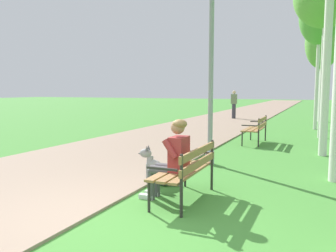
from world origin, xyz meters
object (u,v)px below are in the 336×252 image
at_px(dog_grey, 158,171).
at_px(birch_tree_fifth, 320,18).
at_px(pedestrian_distant, 234,105).
at_px(person_seated_on_near_bench, 172,157).
at_px(park_bench_mid, 256,127).
at_px(park_bench_near, 187,167).
at_px(birch_tree_sixth, 323,43).
at_px(lamp_post_near, 211,62).

distance_m(dog_grey, birch_tree_fifth, 11.65).
bearing_deg(pedestrian_distant, person_seated_on_near_bench, -80.21).
bearing_deg(dog_grey, birch_tree_fifth, 77.26).
bearing_deg(park_bench_mid, birch_tree_fifth, 71.98).
xyz_separation_m(park_bench_near, person_seated_on_near_bench, (-0.21, -0.09, 0.17)).
relative_size(park_bench_near, dog_grey, 1.80).
relative_size(park_bench_mid, birch_tree_fifth, 0.26).
bearing_deg(dog_grey, park_bench_mid, 82.21).
distance_m(person_seated_on_near_bench, birch_tree_sixth, 15.73).
relative_size(park_bench_near, birch_tree_fifth, 0.26).
bearing_deg(birch_tree_sixth, person_seated_on_near_bench, -97.35).
distance_m(birch_tree_fifth, pedestrian_distant, 6.94).
xyz_separation_m(birch_tree_fifth, birch_tree_sixth, (0.15, 4.02, -0.53)).
bearing_deg(birch_tree_fifth, lamp_post_near, -103.65).
height_order(park_bench_near, lamp_post_near, lamp_post_near).
xyz_separation_m(person_seated_on_near_bench, birch_tree_fifth, (1.82, 11.20, 3.97)).
height_order(park_bench_near, park_bench_mid, same).
height_order(park_bench_near, dog_grey, park_bench_near).
bearing_deg(park_bench_mid, person_seated_on_near_bench, -91.81).
height_order(birch_tree_fifth, birch_tree_sixth, birch_tree_fifth).
relative_size(person_seated_on_near_bench, lamp_post_near, 0.28).
relative_size(person_seated_on_near_bench, birch_tree_sixth, 0.23).
height_order(dog_grey, birch_tree_fifth, birch_tree_fifth).
distance_m(dog_grey, pedestrian_distant, 14.45).
bearing_deg(pedestrian_distant, park_bench_near, -79.38).
xyz_separation_m(park_bench_mid, dog_grey, (-0.76, -5.55, -0.25)).
height_order(birch_tree_sixth, pedestrian_distant, birch_tree_sixth).
relative_size(person_seated_on_near_bench, dog_grey, 1.50).
bearing_deg(lamp_post_near, dog_grey, -98.90).
bearing_deg(birch_tree_fifth, person_seated_on_near_bench, -99.22).
bearing_deg(park_bench_near, birch_tree_fifth, 81.75).
bearing_deg(lamp_post_near, birch_tree_sixth, 80.00).
distance_m(person_seated_on_near_bench, pedestrian_distant, 15.20).
relative_size(park_bench_near, lamp_post_near, 0.34).
bearing_deg(lamp_post_near, park_bench_near, -80.29).
bearing_deg(dog_grey, park_bench_near, -37.21).
bearing_deg(birch_tree_sixth, park_bench_near, -96.62).
distance_m(park_bench_near, person_seated_on_near_bench, 0.28).
bearing_deg(birch_tree_fifth, park_bench_mid, -108.02).
distance_m(park_bench_near, pedestrian_distant, 15.15).
distance_m(park_bench_mid, birch_tree_sixth, 9.86).
bearing_deg(birch_tree_fifth, pedestrian_distant, 139.40).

